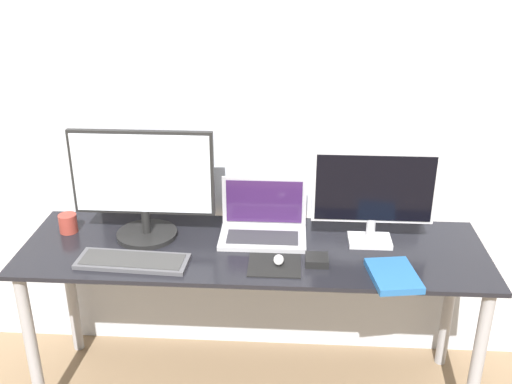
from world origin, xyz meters
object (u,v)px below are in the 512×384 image
at_px(laptop, 263,222).
at_px(power_brick, 317,260).
at_px(monitor_left, 143,184).
at_px(book, 393,276).
at_px(monitor_right, 374,193).
at_px(keyboard, 133,261).
at_px(mug, 68,223).
at_px(mouse, 279,260).

xyz_separation_m(laptop, power_brick, (0.22, -0.22, -0.04)).
relative_size(monitor_left, power_brick, 6.51).
distance_m(monitor_left, power_brick, 0.75).
xyz_separation_m(laptop, book, (0.49, -0.31, -0.04)).
bearing_deg(monitor_right, book, -78.36).
bearing_deg(power_brick, keyboard, -176.63).
bearing_deg(monitor_right, keyboard, -166.52).
distance_m(monitor_right, power_brick, 0.35).
height_order(keyboard, book, book).
height_order(book, mug, mug).
bearing_deg(mug, power_brick, -10.89).
bearing_deg(mouse, mug, 166.34).
bearing_deg(mug, book, -12.50).
distance_m(monitor_right, book, 0.35).
bearing_deg(keyboard, mouse, 2.48).
height_order(monitor_left, keyboard, monitor_left).
distance_m(monitor_left, mouse, 0.62).
xyz_separation_m(laptop, mouse, (0.07, -0.24, -0.04)).
relative_size(keyboard, book, 1.75).
bearing_deg(keyboard, monitor_left, 88.65).
bearing_deg(mug, keyboard, -35.81).
distance_m(laptop, power_brick, 0.31).
distance_m(monitor_right, mug, 1.27).
distance_m(monitor_left, book, 1.03).
xyz_separation_m(monitor_right, book, (0.06, -0.27, -0.21)).
distance_m(monitor_left, keyboard, 0.32).
bearing_deg(monitor_right, power_brick, -140.73).
bearing_deg(mouse, keyboard, -177.52).
height_order(mouse, power_brick, mouse).
distance_m(laptop, keyboard, 0.56).
distance_m(laptop, mug, 0.82).
relative_size(monitor_right, mug, 6.13).
bearing_deg(mug, mouse, -13.66).
relative_size(keyboard, mouse, 6.86).
relative_size(keyboard, power_brick, 4.91).
distance_m(mouse, power_brick, 0.15).
relative_size(laptop, power_brick, 4.02).
height_order(monitor_left, monitor_right, monitor_left).
distance_m(mouse, mug, 0.92).
xyz_separation_m(monitor_left, laptop, (0.48, 0.04, -0.18)).
height_order(laptop, book, laptop).
xyz_separation_m(laptop, mug, (-0.82, -0.02, -0.02)).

